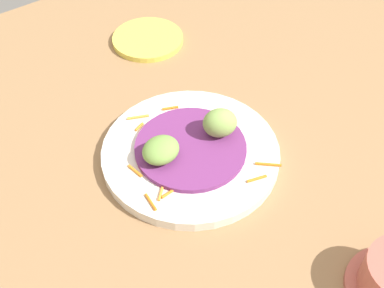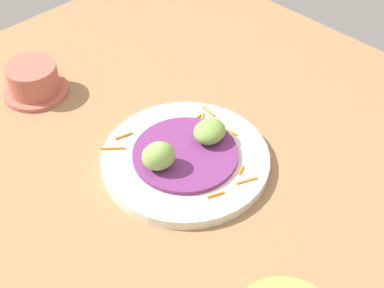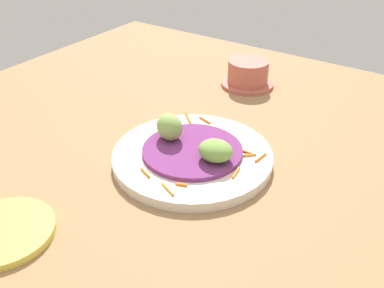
{
  "view_description": "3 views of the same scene",
  "coord_description": "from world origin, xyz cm",
  "px_view_note": "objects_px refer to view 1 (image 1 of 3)",
  "views": [
    {
      "loc": [
        34.46,
        39.84,
        58.35
      ],
      "look_at": [
        5.62,
        0.7,
        6.31
      ],
      "focal_mm": 46.85,
      "sensor_mm": 36.0,
      "label": 1
    },
    {
      "loc": [
        -35.46,
        -42.71,
        62.21
      ],
      "look_at": [
        5.55,
        -1.43,
        6.39
      ],
      "focal_mm": 49.54,
      "sensor_mm": 36.0,
      "label": 2
    },
    {
      "loc": [
        39.09,
        -50.87,
        43.36
      ],
      "look_at": [
        5.77,
        -1.81,
        6.26
      ],
      "focal_mm": 41.23,
      "sensor_mm": 36.0,
      "label": 3
    }
  ],
  "objects_px": {
    "guac_scoop_left": "(219,124)",
    "guac_scoop_center": "(161,150)",
    "side_plate_small": "(148,39)",
    "main_plate": "(191,153)"
  },
  "relations": [
    {
      "from": "guac_scoop_left",
      "to": "guac_scoop_center",
      "type": "bearing_deg",
      "value": -7.23
    },
    {
      "from": "guac_scoop_center",
      "to": "guac_scoop_left",
      "type": "bearing_deg",
      "value": 172.77
    },
    {
      "from": "guac_scoop_center",
      "to": "side_plate_small",
      "type": "height_order",
      "value": "guac_scoop_center"
    },
    {
      "from": "main_plate",
      "to": "side_plate_small",
      "type": "height_order",
      "value": "main_plate"
    },
    {
      "from": "main_plate",
      "to": "guac_scoop_left",
      "type": "relative_size",
      "value": 5.19
    },
    {
      "from": "guac_scoop_left",
      "to": "guac_scoop_center",
      "type": "relative_size",
      "value": 0.92
    },
    {
      "from": "guac_scoop_center",
      "to": "side_plate_small",
      "type": "distance_m",
      "value": 0.32
    },
    {
      "from": "main_plate",
      "to": "guac_scoop_left",
      "type": "height_order",
      "value": "guac_scoop_left"
    },
    {
      "from": "guac_scoop_left",
      "to": "side_plate_small",
      "type": "bearing_deg",
      "value": -101.84
    },
    {
      "from": "side_plate_small",
      "to": "guac_scoop_left",
      "type": "bearing_deg",
      "value": 78.16
    }
  ]
}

